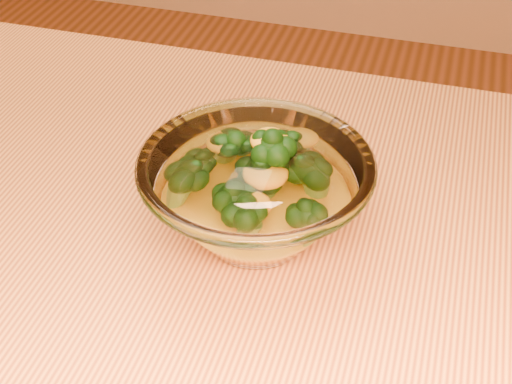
# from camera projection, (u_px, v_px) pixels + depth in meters

# --- Properties ---
(glass_bowl) EXTENTS (0.19, 0.19, 0.08)m
(glass_bowl) POSITION_uv_depth(u_px,v_px,m) (256.00, 196.00, 0.58)
(glass_bowl) COLOR white
(glass_bowl) RESTS_ON table
(cheese_sauce) EXTENTS (0.11, 0.11, 0.03)m
(cheese_sauce) POSITION_uv_depth(u_px,v_px,m) (256.00, 212.00, 0.59)
(cheese_sauce) COLOR gold
(cheese_sauce) RESTS_ON glass_bowl
(broccoli_heap) EXTENTS (0.13, 0.12, 0.07)m
(broccoli_heap) POSITION_uv_depth(u_px,v_px,m) (255.00, 176.00, 0.58)
(broccoli_heap) COLOR black
(broccoli_heap) RESTS_ON cheese_sauce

